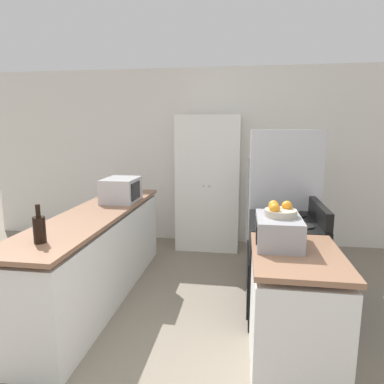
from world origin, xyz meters
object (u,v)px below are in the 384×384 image
at_px(pantry_cabinet, 208,183).
at_px(fruit_bowl, 280,211).
at_px(microwave, 121,190).
at_px(refrigerator, 281,206).
at_px(stove, 283,267).
at_px(toaster_oven, 278,231).
at_px(wine_bottle, 39,229).

relative_size(pantry_cabinet, fruit_bowl, 8.43).
relative_size(pantry_cabinet, microwave, 4.03).
height_order(refrigerator, microwave, refrigerator).
xyz_separation_m(microwave, fruit_bowl, (1.63, -1.24, 0.11)).
bearing_deg(stove, toaster_oven, -101.43).
bearing_deg(pantry_cabinet, wine_bottle, -109.89).
distance_m(pantry_cabinet, wine_bottle, 2.82).
relative_size(refrigerator, toaster_oven, 3.77).
distance_m(refrigerator, toaster_oven, 1.51).
bearing_deg(refrigerator, fruit_bowl, -96.67).
xyz_separation_m(pantry_cabinet, stove, (0.89, -1.75, -0.49)).
bearing_deg(toaster_oven, fruit_bowl, 62.13).
xyz_separation_m(wine_bottle, toaster_oven, (1.71, 0.22, -0.00)).
xyz_separation_m(wine_bottle, fruit_bowl, (1.72, 0.23, 0.14)).
bearing_deg(stove, wine_bottle, -154.02).
bearing_deg(fruit_bowl, stove, 78.94).
distance_m(microwave, wine_bottle, 1.48).
relative_size(toaster_oven, fruit_bowl, 2.01).
relative_size(pantry_cabinet, toaster_oven, 4.19).
xyz_separation_m(microwave, wine_bottle, (-0.08, -1.47, -0.03)).
distance_m(pantry_cabinet, microwave, 1.47).
bearing_deg(pantry_cabinet, fruit_bowl, -72.62).
distance_m(wine_bottle, toaster_oven, 1.72).
height_order(wine_bottle, fruit_bowl, fruit_bowl).
bearing_deg(toaster_oven, pantry_cabinet, 107.13).
bearing_deg(toaster_oven, wine_bottle, -172.67).
relative_size(microwave, fruit_bowl, 2.09).
height_order(microwave, fruit_bowl, fruit_bowl).
relative_size(pantry_cabinet, refrigerator, 1.11).
relative_size(wine_bottle, fruit_bowl, 1.26).
height_order(refrigerator, toaster_oven, refrigerator).
bearing_deg(refrigerator, wine_bottle, -137.77).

